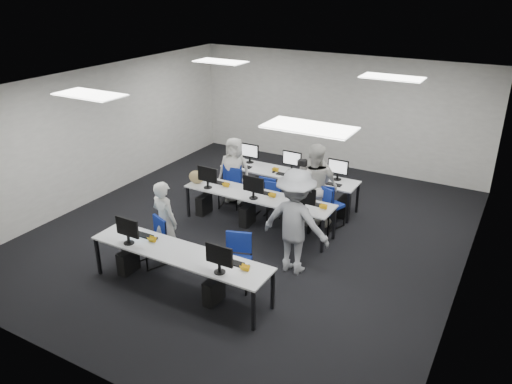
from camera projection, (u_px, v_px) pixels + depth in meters
The scene contains 23 objects.
room at pixel (253, 162), 9.63m from camera, with size 9.00×9.02×3.00m.
ceiling_panels at pixel (253, 85), 9.03m from camera, with size 5.20×4.60×0.02m.
desk_front at pixel (179, 255), 8.04m from camera, with size 3.20×0.70×0.73m.
desk_mid at pixel (258, 197), 10.11m from camera, with size 3.20×0.70×0.73m.
desk_back at pixel (288, 175), 11.23m from camera, with size 3.20×0.70×0.73m.
equipment_front at pixel (170, 269), 8.24m from camera, with size 2.51×0.41×1.19m.
equipment_mid at pixel (249, 210), 10.31m from camera, with size 2.91×0.41×1.19m.
equipment_back at pixel (296, 190), 11.29m from camera, with size 2.91×0.41×1.19m.
chair_0 at pixel (153, 250), 8.99m from camera, with size 0.56×0.58×0.86m.
chair_1 at pixel (237, 271), 8.30m from camera, with size 0.59×0.61×0.93m.
chair_2 at pixel (230, 194), 11.26m from camera, with size 0.57×0.60×0.92m.
chair_3 at pixel (264, 205), 10.73m from camera, with size 0.43×0.46×0.84m.
chair_4 at pixel (321, 217), 10.15m from camera, with size 0.52×0.55×0.91m.
chair_5 at pixel (239, 190), 11.45m from camera, with size 0.48×0.51×0.89m.
chair_6 at pixel (275, 203), 10.86m from camera, with size 0.45×0.48×0.81m.
chair_7 at pixel (329, 213), 10.32m from camera, with size 0.59×0.62×0.93m.
handbag at pixel (196, 177), 10.62m from camera, with size 0.34×0.22×0.28m, color tan.
student_0 at pixel (165, 221), 8.95m from camera, with size 0.56×0.37×1.53m, color silver.
student_1 at pixel (313, 185), 10.21m from camera, with size 0.85×0.66×1.74m, color silver.
student_2 at pixel (234, 170), 11.30m from camera, with size 0.74×0.48×1.52m, color silver.
student_3 at pixel (315, 183), 10.32m from camera, with size 1.01×0.42×1.73m, color silver.
photographer at pixel (295, 222), 8.51m from camera, with size 1.23×0.71×1.90m, color gray.
dslr_camera at pixel (302, 163), 8.25m from camera, with size 0.14×0.18×0.10m, color black.
Camera 1 is at (4.50, -7.86, 4.81)m, focal length 35.00 mm.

